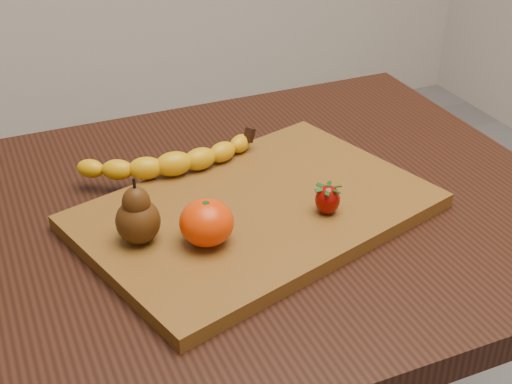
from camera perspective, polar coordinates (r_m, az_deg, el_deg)
name	(u,v)px	position (r m, az deg, el deg)	size (l,w,h in m)	color
table	(212,273)	(1.02, -3.57, -6.50)	(1.00, 0.70, 0.76)	black
cutting_board	(256,211)	(0.95, 0.00, -1.55)	(0.45, 0.30, 0.02)	brown
banana	(174,164)	(1.01, -6.60, 2.25)	(0.22, 0.06, 0.03)	#E7A90A
pear	(137,210)	(0.86, -9.50, -1.46)	(0.05, 0.05, 0.09)	#48270B
mandarin	(207,223)	(0.86, -3.97, -2.46)	(0.07, 0.07, 0.06)	#ED3802
strawberry	(328,199)	(0.92, 5.75, -0.53)	(0.03, 0.03, 0.04)	#840703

